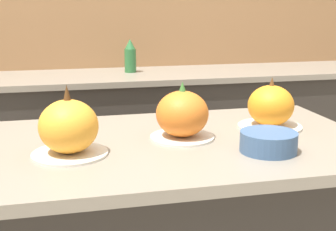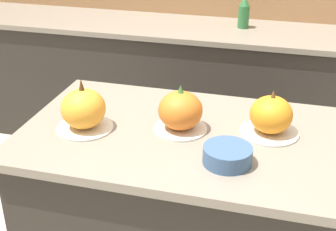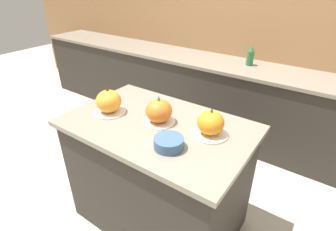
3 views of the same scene
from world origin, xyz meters
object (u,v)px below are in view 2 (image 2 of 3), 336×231
Objects in this scene: pumpkin_cake_left at (83,110)px; mixing_bowl at (227,155)px; pumpkin_cake_right at (271,116)px; bottle_tall at (244,13)px; pumpkin_cake_center at (180,112)px.

pumpkin_cake_left is 1.31× the size of mixing_bowl.
pumpkin_cake_right is 1.33× the size of mixing_bowl.
pumpkin_cake_left is 0.60m from mixing_bowl.
bottle_tall is at bearing 75.12° from pumpkin_cake_left.
pumpkin_cake_center reaches higher than mixing_bowl.
pumpkin_cake_right reaches higher than mixing_bowl.
pumpkin_cake_center is at bearing -170.08° from pumpkin_cake_right.
pumpkin_cake_right is 0.29m from mixing_bowl.
pumpkin_cake_center is at bearing 138.20° from mixing_bowl.
bottle_tall is 1.72m from mixing_bowl.
bottle_tall is (0.43, 1.61, 0.02)m from pumpkin_cake_left.
pumpkin_cake_center is 0.93× the size of pumpkin_cake_right.
pumpkin_cake_left reaches higher than pumpkin_cake_center.
mixing_bowl is at bearing -116.13° from pumpkin_cake_right.
pumpkin_cake_left is at bearing 169.70° from mixing_bowl.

